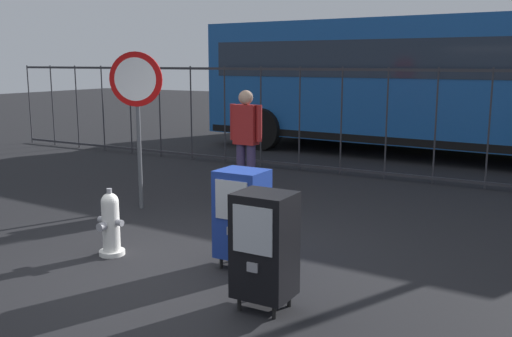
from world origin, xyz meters
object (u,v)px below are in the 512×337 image
Objects in this scene: newspaper_box_secondary at (242,214)px; bus_near at (434,79)px; stop_sign at (137,97)px; pedestrian at (246,138)px; fire_hydrant at (111,224)px; bus_far at (484,76)px; newspaper_box_primary at (265,245)px.

bus_near is at bearing 90.05° from newspaper_box_secondary.
stop_sign is 1.34× the size of pedestrian.
fire_hydrant is 0.45× the size of pedestrian.
stop_sign is 10.88m from bus_far.
fire_hydrant is at bearing 169.69° from newspaper_box_primary.
pedestrian is at bearing 120.00° from newspaper_box_secondary.
fire_hydrant is 1.51m from newspaper_box_secondary.
bus_far reaches higher than newspaper_box_primary.
bus_near is 3.65m from bus_far.
newspaper_box_secondary is 11.85m from bus_far.
bus_near reaches higher than stop_sign.
pedestrian is (-0.07, 3.01, 0.60)m from fire_hydrant.
bus_near is 0.99× the size of bus_far.
bus_near is (1.51, 5.54, 0.76)m from pedestrian.
fire_hydrant is 8.78m from bus_near.
fire_hydrant is at bearing -88.65° from pedestrian.
bus_near reaches higher than newspaper_box_secondary.
bus_near is at bearing 80.46° from fire_hydrant.
bus_far reaches higher than pedestrian.
newspaper_box_primary is 12.61m from bus_far.
pedestrian is (1.01, 1.28, -0.65)m from stop_sign.
fire_hydrant is 0.07× the size of bus_far.
bus_near is at bearing 69.74° from stop_sign.
stop_sign reaches higher than newspaper_box_primary.
pedestrian is at bearing -102.24° from bus_near.
bus_far is (0.50, 11.79, 1.14)m from newspaper_box_secondary.
bus_near is at bearing 74.79° from pedestrian.
newspaper_box_primary is at bearing -57.02° from pedestrian.
newspaper_box_secondary is at bearing -60.00° from pedestrian.
stop_sign is 0.21× the size of bus_far.
newspaper_box_secondary is at bearing -27.95° from stop_sign.
newspaper_box_primary is 4.06m from pedestrian.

